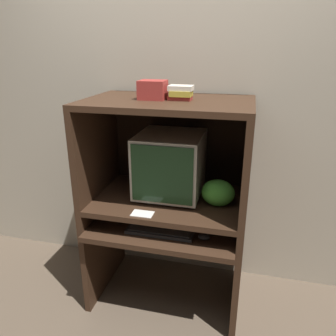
{
  "coord_description": "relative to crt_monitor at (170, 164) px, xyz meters",
  "views": [
    {
      "loc": [
        0.48,
        -1.6,
        1.73
      ],
      "look_at": [
        -0.0,
        0.33,
        0.99
      ],
      "focal_mm": 35.0,
      "sensor_mm": 36.0,
      "label": 1
    }
  ],
  "objects": [
    {
      "name": "wall_back",
      "position": [
        0.0,
        0.33,
        0.3
      ],
      "size": [
        6.0,
        0.06,
        2.6
      ],
      "color": "#B2A893",
      "rests_on": "ground_plane"
    },
    {
      "name": "ground_plane",
      "position": [
        0.0,
        -0.39,
        -1.0
      ],
      "size": [
        12.0,
        12.0,
        0.0
      ],
      "primitive_type": "plane",
      "color": "brown"
    },
    {
      "name": "paper_card",
      "position": [
        -0.09,
        -0.32,
        -0.22
      ],
      "size": [
        0.13,
        0.09,
        0.0
      ],
      "color": "white",
      "rests_on": "desk_monitor_shelf"
    },
    {
      "name": "snack_bag",
      "position": [
        0.33,
        -0.09,
        -0.13
      ],
      "size": [
        0.21,
        0.16,
        0.17
      ],
      "color": "green",
      "rests_on": "desk_monitor_shelf"
    },
    {
      "name": "mouse",
      "position": [
        0.28,
        -0.28,
        -0.35
      ],
      "size": [
        0.07,
        0.05,
        0.03
      ],
      "color": "#28282B",
      "rests_on": "desk_base"
    },
    {
      "name": "crt_monitor",
      "position": [
        0.0,
        0.0,
        0.0
      ],
      "size": [
        0.42,
        0.44,
        0.42
      ],
      "color": "beige",
      "rests_on": "desk_monitor_shelf"
    },
    {
      "name": "keyboard",
      "position": [
        0.0,
        -0.27,
        -0.35
      ],
      "size": [
        0.42,
        0.14,
        0.03
      ],
      "color": "#2D2D30",
      "rests_on": "desk_base"
    },
    {
      "name": "storage_box",
      "position": [
        -0.09,
        -0.07,
        0.49
      ],
      "size": [
        0.16,
        0.14,
        0.11
      ],
      "color": "maroon",
      "rests_on": "hutch_upper"
    },
    {
      "name": "desk_base",
      "position": [
        0.0,
        -0.11,
        -0.6
      ],
      "size": [
        1.03,
        0.72,
        0.63
      ],
      "color": "#382316",
      "rests_on": "ground_plane"
    },
    {
      "name": "desk_monitor_shelf",
      "position": [
        0.0,
        -0.06,
        -0.25
      ],
      "size": [
        1.03,
        0.66,
        0.15
      ],
      "color": "#382316",
      "rests_on": "desk_base"
    },
    {
      "name": "book_stack",
      "position": [
        0.08,
        -0.06,
        0.48
      ],
      "size": [
        0.14,
        0.11,
        0.08
      ],
      "color": "maroon",
      "rests_on": "hutch_upper"
    },
    {
      "name": "hutch_upper",
      "position": [
        0.0,
        -0.02,
        0.22
      ],
      "size": [
        1.03,
        0.66,
        0.65
      ],
      "color": "#382316",
      "rests_on": "desk_monitor_shelf"
    }
  ]
}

